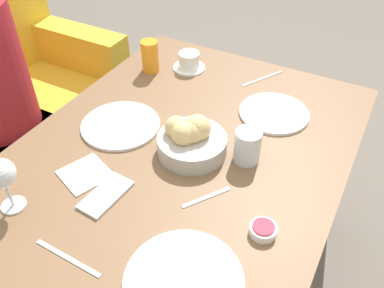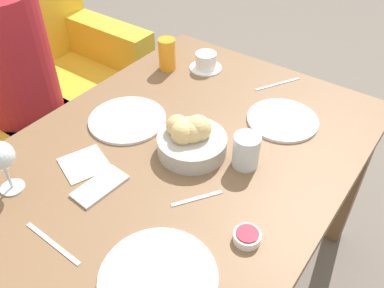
{
  "view_description": "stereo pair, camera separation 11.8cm",
  "coord_description": "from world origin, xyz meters",
  "px_view_note": "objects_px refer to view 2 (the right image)",
  "views": [
    {
      "loc": [
        -0.77,
        -0.46,
        1.51
      ],
      "look_at": [
        0.02,
        -0.03,
        0.74
      ],
      "focal_mm": 38.0,
      "sensor_mm": 36.0,
      "label": 1
    },
    {
      "loc": [
        -0.71,
        -0.56,
        1.51
      ],
      "look_at": [
        0.02,
        -0.03,
        0.74
      ],
      "focal_mm": 38.0,
      "sensor_mm": 36.0,
      "label": 2
    }
  ],
  "objects_px": {
    "plate_near_left": "(158,278)",
    "napkin": "(84,164)",
    "fork_silver": "(278,84)",
    "knife_silver": "(53,243)",
    "coffee_cup": "(206,62)",
    "cell_phone": "(100,186)",
    "juice_glass": "(167,54)",
    "seated_person": "(22,97)",
    "plate_near_right": "(282,120)",
    "bread_basket": "(191,139)",
    "plate_far_center": "(127,120)",
    "wine_glass": "(0,158)",
    "jam_bowl_berry": "(247,237)",
    "water_tumbler": "(246,151)",
    "spoon_coffee": "(197,198)"
  },
  "relations": [
    {
      "from": "knife_silver",
      "to": "spoon_coffee",
      "type": "relative_size",
      "value": 1.53
    },
    {
      "from": "seated_person",
      "to": "plate_near_right",
      "type": "bearing_deg",
      "value": -77.54
    },
    {
      "from": "seated_person",
      "to": "plate_near_right",
      "type": "xyz_separation_m",
      "value": [
        0.25,
        -1.12,
        0.22
      ]
    },
    {
      "from": "water_tumbler",
      "to": "wine_glass",
      "type": "bearing_deg",
      "value": 134.53
    },
    {
      "from": "bread_basket",
      "to": "coffee_cup",
      "type": "bearing_deg",
      "value": 29.3
    },
    {
      "from": "juice_glass",
      "to": "coffee_cup",
      "type": "distance_m",
      "value": 0.15
    },
    {
      "from": "wine_glass",
      "to": "knife_silver",
      "type": "relative_size",
      "value": 0.82
    },
    {
      "from": "coffee_cup",
      "to": "cell_phone",
      "type": "height_order",
      "value": "coffee_cup"
    },
    {
      "from": "water_tumbler",
      "to": "cell_phone",
      "type": "bearing_deg",
      "value": 138.9
    },
    {
      "from": "seated_person",
      "to": "plate_near_right",
      "type": "distance_m",
      "value": 1.17
    },
    {
      "from": "seated_person",
      "to": "plate_far_center",
      "type": "height_order",
      "value": "seated_person"
    },
    {
      "from": "bread_basket",
      "to": "napkin",
      "type": "bearing_deg",
      "value": 136.85
    },
    {
      "from": "plate_near_left",
      "to": "fork_silver",
      "type": "height_order",
      "value": "plate_near_left"
    },
    {
      "from": "juice_glass",
      "to": "cell_phone",
      "type": "bearing_deg",
      "value": -157.71
    },
    {
      "from": "seated_person",
      "to": "knife_silver",
      "type": "relative_size",
      "value": 6.15
    },
    {
      "from": "plate_near_right",
      "to": "knife_silver",
      "type": "height_order",
      "value": "plate_near_right"
    },
    {
      "from": "jam_bowl_berry",
      "to": "spoon_coffee",
      "type": "bearing_deg",
      "value": 78.0
    },
    {
      "from": "wine_glass",
      "to": "fork_silver",
      "type": "xyz_separation_m",
      "value": [
        0.89,
        -0.34,
        -0.11
      ]
    },
    {
      "from": "plate_near_right",
      "to": "water_tumbler",
      "type": "relative_size",
      "value": 2.29
    },
    {
      "from": "jam_bowl_berry",
      "to": "napkin",
      "type": "height_order",
      "value": "jam_bowl_berry"
    },
    {
      "from": "water_tumbler",
      "to": "bread_basket",
      "type": "bearing_deg",
      "value": 106.1
    },
    {
      "from": "water_tumbler",
      "to": "jam_bowl_berry",
      "type": "relative_size",
      "value": 1.51
    },
    {
      "from": "water_tumbler",
      "to": "jam_bowl_berry",
      "type": "bearing_deg",
      "value": -148.63
    },
    {
      "from": "coffee_cup",
      "to": "cell_phone",
      "type": "xyz_separation_m",
      "value": [
        -0.68,
        -0.13,
        -0.03
      ]
    },
    {
      "from": "seated_person",
      "to": "napkin",
      "type": "height_order",
      "value": "seated_person"
    },
    {
      "from": "bread_basket",
      "to": "plate_far_center",
      "type": "height_order",
      "value": "bread_basket"
    },
    {
      "from": "water_tumbler",
      "to": "fork_silver",
      "type": "distance_m",
      "value": 0.46
    },
    {
      "from": "wine_glass",
      "to": "water_tumbler",
      "type": "bearing_deg",
      "value": -45.47
    },
    {
      "from": "plate_near_left",
      "to": "napkin",
      "type": "height_order",
      "value": "plate_near_left"
    },
    {
      "from": "juice_glass",
      "to": "fork_silver",
      "type": "xyz_separation_m",
      "value": [
        0.15,
        -0.4,
        -0.06
      ]
    },
    {
      "from": "juice_glass",
      "to": "coffee_cup",
      "type": "xyz_separation_m",
      "value": [
        0.08,
        -0.12,
        -0.03
      ]
    },
    {
      "from": "fork_silver",
      "to": "knife_silver",
      "type": "distance_m",
      "value": 0.95
    },
    {
      "from": "napkin",
      "to": "knife_silver",
      "type": "bearing_deg",
      "value": -148.39
    },
    {
      "from": "knife_silver",
      "to": "plate_near_left",
      "type": "bearing_deg",
      "value": -73.91
    },
    {
      "from": "wine_glass",
      "to": "seated_person",
      "type": "bearing_deg",
      "value": 55.94
    },
    {
      "from": "juice_glass",
      "to": "wine_glass",
      "type": "height_order",
      "value": "wine_glass"
    },
    {
      "from": "plate_near_left",
      "to": "wine_glass",
      "type": "xyz_separation_m",
      "value": [
        -0.02,
        0.49,
        0.11
      ]
    },
    {
      "from": "plate_far_center",
      "to": "napkin",
      "type": "relative_size",
      "value": 1.58
    },
    {
      "from": "plate_near_right",
      "to": "wine_glass",
      "type": "relative_size",
      "value": 1.48
    },
    {
      "from": "bread_basket",
      "to": "plate_near_right",
      "type": "relative_size",
      "value": 0.89
    },
    {
      "from": "napkin",
      "to": "coffee_cup",
      "type": "bearing_deg",
      "value": 2.12
    },
    {
      "from": "plate_near_left",
      "to": "jam_bowl_berry",
      "type": "height_order",
      "value": "jam_bowl_berry"
    },
    {
      "from": "fork_silver",
      "to": "spoon_coffee",
      "type": "distance_m",
      "value": 0.63
    },
    {
      "from": "seated_person",
      "to": "plate_far_center",
      "type": "relative_size",
      "value": 4.64
    },
    {
      "from": "juice_glass",
      "to": "water_tumbler",
      "type": "bearing_deg",
      "value": -119.51
    },
    {
      "from": "napkin",
      "to": "juice_glass",
      "type": "bearing_deg",
      "value": 14.44
    },
    {
      "from": "fork_silver",
      "to": "knife_silver",
      "type": "height_order",
      "value": "same"
    },
    {
      "from": "napkin",
      "to": "seated_person",
      "type": "bearing_deg",
      "value": 70.1
    },
    {
      "from": "seated_person",
      "to": "knife_silver",
      "type": "height_order",
      "value": "seated_person"
    },
    {
      "from": "water_tumbler",
      "to": "plate_far_center",
      "type": "bearing_deg",
      "value": 96.59
    }
  ]
}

